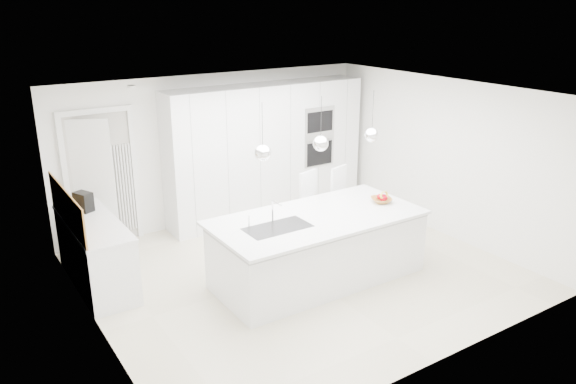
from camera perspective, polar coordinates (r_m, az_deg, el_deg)
floor at (r=7.95m, az=1.19°, el=-8.11°), size 5.50×5.50×0.00m
wall_back at (r=9.55m, az=-7.26°, el=4.42°), size 5.50×0.00×5.50m
wall_left at (r=6.43m, az=-19.47°, el=-3.79°), size 0.00×5.00×5.00m
ceiling at (r=7.18m, az=1.33°, el=9.98°), size 5.50×5.50×0.00m
tall_cabinets at (r=9.69m, az=-2.20°, el=4.16°), size 3.60×0.60×2.30m
oven_stack at (r=9.88m, az=3.22°, el=5.62°), size 0.62×0.04×1.05m
doorway_frame at (r=8.95m, az=-18.38°, el=1.09°), size 1.11×0.08×2.13m
hallway_door at (r=8.85m, az=-19.82°, el=0.61°), size 0.76×0.38×2.00m
radiator at (r=9.07m, az=-16.31°, el=0.37°), size 0.32×0.04×1.40m
left_base_cabinets at (r=7.88m, az=-18.93°, el=-6.00°), size 0.60×1.80×0.86m
left_worktop at (r=7.71m, az=-19.28°, el=-2.96°), size 0.62×1.82×0.04m
oak_backsplash at (r=7.57m, az=-21.59°, el=-1.46°), size 0.02×1.80×0.50m
island_base at (r=7.60m, az=3.12°, el=-5.88°), size 2.80×1.20×0.86m
island_worktop at (r=7.46m, az=2.96°, el=-2.61°), size 2.84×1.40×0.04m
island_sink at (r=7.11m, az=-1.07°, el=-4.23°), size 0.84×0.44×0.18m
island_tap at (r=7.20m, az=-1.59°, el=-1.94°), size 0.02×0.02×0.30m
pendant_left at (r=6.66m, az=-2.58°, el=3.98°), size 0.20×0.20×0.20m
pendant_mid at (r=7.11m, az=3.33°, el=4.94°), size 0.20×0.20×0.20m
pendant_right at (r=7.64m, az=8.50°, el=5.73°), size 0.20×0.20×0.20m
fruit_bowl at (r=8.04m, az=9.47°, el=-0.82°), size 0.38×0.38×0.07m
espresso_machine at (r=8.07m, az=-20.06°, el=-0.93°), size 0.25×0.29×0.26m
bar_stool_left at (r=8.45m, az=2.61°, el=-2.05°), size 0.54×0.64×1.19m
bar_stool_right at (r=8.74m, az=5.71°, el=-1.44°), size 0.53×0.63×1.18m
apple_a at (r=8.08m, az=9.28°, el=-0.45°), size 0.07×0.07×0.07m
apple_b at (r=8.05m, az=9.69°, el=-0.51°), size 0.09×0.09×0.09m
apple_c at (r=7.99m, az=9.59°, el=-0.67°), size 0.08×0.08×0.08m
apple_extra_3 at (r=8.02m, az=9.78°, el=-0.60°), size 0.08×0.08×0.08m
banana_bunch at (r=8.01m, az=9.72°, el=-0.32°), size 0.23×0.17×0.21m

